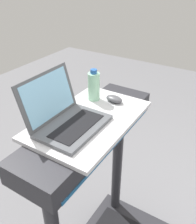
% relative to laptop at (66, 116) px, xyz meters
% --- Properties ---
extents(desk_board, '(0.63, 0.40, 0.02)m').
position_rel_laptop_xyz_m(desk_board, '(0.11, -0.06, -0.06)').
color(desk_board, silver).
rests_on(desk_board, treadmill_base).
extents(laptop, '(0.33, 0.29, 0.24)m').
position_rel_laptop_xyz_m(laptop, '(0.00, 0.00, 0.00)').
color(laptop, '#515459').
rests_on(laptop, desk_board).
extents(computer_mouse, '(0.07, 0.11, 0.03)m').
position_rel_laptop_xyz_m(computer_mouse, '(0.32, -0.08, -0.03)').
color(computer_mouse, '#4C4C51').
rests_on(computer_mouse, desk_board).
extents(water_bottle, '(0.07, 0.07, 0.18)m').
position_rel_laptop_xyz_m(water_bottle, '(0.29, 0.03, 0.03)').
color(water_bottle, '#9EDBB2').
rests_on(water_bottle, desk_board).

